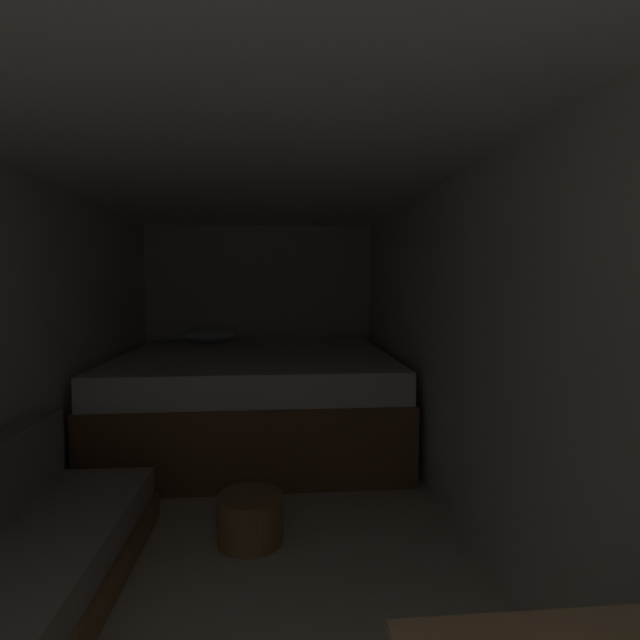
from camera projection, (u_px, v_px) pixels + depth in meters
The scene contains 6 objects.
ground_plane at pixel (244, 548), 2.56m from camera, with size 7.50×7.50×0.00m, color beige.
wall_back at pixel (260, 319), 5.24m from camera, with size 2.48×0.05×2.00m, color silver.
wall_right at pixel (471, 357), 2.59m from camera, with size 0.05×5.50×2.00m, color silver.
ceiling_slab at pixel (239, 155), 2.40m from camera, with size 2.48×5.50×0.05m, color white.
bed at pixel (256, 399), 4.19m from camera, with size 2.26×2.06×0.94m.
wicker_basket at pixel (250, 518), 2.61m from camera, with size 0.35×0.35×0.26m.
Camera 1 is at (0.18, -0.23, 1.39)m, focal length 27.26 mm.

